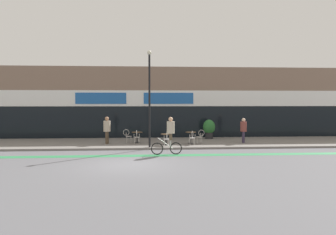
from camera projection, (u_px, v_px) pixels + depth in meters
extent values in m
plane|color=#5B5B60|center=(129.00, 165.00, 14.94)|extent=(120.00, 120.00, 0.00)
cube|color=slate|center=(134.00, 143.00, 22.16)|extent=(40.00, 5.50, 0.12)
cube|color=#7F6656|center=(136.00, 103.00, 26.76)|extent=(40.00, 4.00, 5.52)
cube|color=black|center=(135.00, 122.00, 24.87)|extent=(38.80, 0.10, 2.40)
cube|color=white|center=(135.00, 98.00, 24.80)|extent=(39.20, 0.14, 1.20)
cube|color=#1E56A3|center=(101.00, 98.00, 24.55)|extent=(3.78, 0.08, 0.84)
cube|color=#1E56A3|center=(169.00, 98.00, 24.91)|extent=(3.78, 0.08, 0.84)
cube|color=#2D844C|center=(131.00, 156.00, 17.32)|extent=(36.00, 0.70, 0.01)
cylinder|color=black|center=(137.00, 143.00, 21.88)|extent=(0.40, 0.40, 0.02)
cylinder|color=black|center=(137.00, 138.00, 21.87)|extent=(0.07, 0.07, 0.69)
cylinder|color=#4C3823|center=(137.00, 132.00, 21.85)|extent=(0.72, 0.72, 0.02)
cylinder|color=black|center=(166.00, 145.00, 20.77)|extent=(0.36, 0.36, 0.02)
cylinder|color=black|center=(166.00, 140.00, 20.76)|extent=(0.07, 0.07, 0.68)
cylinder|color=#4C3823|center=(166.00, 134.00, 20.74)|extent=(0.66, 0.66, 0.02)
cylinder|color=black|center=(191.00, 143.00, 21.43)|extent=(0.38, 0.38, 0.02)
cylinder|color=black|center=(191.00, 138.00, 21.41)|extent=(0.07, 0.07, 0.74)
cylinder|color=#4C3823|center=(191.00, 132.00, 21.39)|extent=(0.69, 0.69, 0.02)
cylinder|color=#B7B2AD|center=(137.00, 137.00, 21.32)|extent=(0.41, 0.41, 0.03)
cylinder|color=#B7B2AD|center=(135.00, 140.00, 21.46)|extent=(0.03, 0.03, 0.42)
cylinder|color=#B7B2AD|center=(139.00, 140.00, 21.47)|extent=(0.03, 0.03, 0.42)
cylinder|color=#B7B2AD|center=(135.00, 141.00, 21.18)|extent=(0.03, 0.03, 0.42)
cylinder|color=#B7B2AD|center=(139.00, 141.00, 21.19)|extent=(0.03, 0.03, 0.42)
torus|color=#B7B2AD|center=(137.00, 133.00, 21.13)|extent=(0.04, 0.41, 0.41)
cylinder|color=#B7B2AD|center=(134.00, 135.00, 21.13)|extent=(0.03, 0.03, 0.23)
cylinder|color=#B7B2AD|center=(139.00, 135.00, 21.15)|extent=(0.03, 0.03, 0.23)
cylinder|color=#B7B2AD|center=(129.00, 136.00, 21.83)|extent=(0.43, 0.43, 0.03)
cylinder|color=#B7B2AD|center=(131.00, 139.00, 22.00)|extent=(0.03, 0.03, 0.42)
cylinder|color=#B7B2AD|center=(131.00, 140.00, 21.72)|extent=(0.03, 0.03, 0.42)
cylinder|color=#B7B2AD|center=(127.00, 139.00, 21.95)|extent=(0.03, 0.03, 0.42)
cylinder|color=#B7B2AD|center=(127.00, 140.00, 21.68)|extent=(0.03, 0.03, 0.42)
torus|color=#B7B2AD|center=(126.00, 132.00, 21.79)|extent=(0.41, 0.06, 0.41)
cylinder|color=#B7B2AD|center=(126.00, 134.00, 21.96)|extent=(0.03, 0.03, 0.23)
cylinder|color=#B7B2AD|center=(126.00, 135.00, 21.62)|extent=(0.03, 0.03, 0.23)
cylinder|color=#B7B2AD|center=(167.00, 139.00, 20.21)|extent=(0.41, 0.41, 0.03)
cylinder|color=#B7B2AD|center=(164.00, 142.00, 20.34)|extent=(0.03, 0.03, 0.42)
cylinder|color=#B7B2AD|center=(169.00, 142.00, 20.37)|extent=(0.03, 0.03, 0.42)
cylinder|color=#B7B2AD|center=(165.00, 143.00, 20.06)|extent=(0.03, 0.03, 0.42)
cylinder|color=#B7B2AD|center=(169.00, 143.00, 20.09)|extent=(0.03, 0.03, 0.42)
torus|color=#B7B2AD|center=(167.00, 135.00, 20.02)|extent=(0.04, 0.41, 0.41)
cylinder|color=#B7B2AD|center=(164.00, 137.00, 20.01)|extent=(0.03, 0.03, 0.23)
cylinder|color=#B7B2AD|center=(170.00, 137.00, 20.05)|extent=(0.03, 0.03, 0.23)
cylinder|color=#B7B2AD|center=(192.00, 138.00, 20.86)|extent=(0.42, 0.42, 0.03)
cylinder|color=#B7B2AD|center=(189.00, 141.00, 20.99)|extent=(0.03, 0.03, 0.42)
cylinder|color=#B7B2AD|center=(194.00, 141.00, 21.03)|extent=(0.03, 0.03, 0.42)
cylinder|color=#B7B2AD|center=(190.00, 142.00, 20.72)|extent=(0.03, 0.03, 0.42)
cylinder|color=#B7B2AD|center=(194.00, 142.00, 20.75)|extent=(0.03, 0.03, 0.42)
torus|color=#B7B2AD|center=(192.00, 134.00, 20.68)|extent=(0.05, 0.41, 0.41)
cylinder|color=#B7B2AD|center=(190.00, 136.00, 20.66)|extent=(0.03, 0.03, 0.23)
cylinder|color=#B7B2AD|center=(195.00, 136.00, 20.71)|extent=(0.03, 0.03, 0.23)
cylinder|color=#B7B2AD|center=(199.00, 137.00, 21.45)|extent=(0.45, 0.45, 0.03)
cylinder|color=#B7B2AD|center=(198.00, 141.00, 21.29)|extent=(0.03, 0.03, 0.42)
cylinder|color=#B7B2AD|center=(196.00, 140.00, 21.57)|extent=(0.03, 0.03, 0.42)
cylinder|color=#B7B2AD|center=(202.00, 141.00, 21.35)|extent=(0.03, 0.03, 0.42)
cylinder|color=#B7B2AD|center=(200.00, 140.00, 21.63)|extent=(0.03, 0.03, 0.42)
torus|color=#B7B2AD|center=(201.00, 133.00, 21.47)|extent=(0.41, 0.09, 0.41)
cylinder|color=#B7B2AD|center=(202.00, 135.00, 21.31)|extent=(0.03, 0.03, 0.23)
cylinder|color=#B7B2AD|center=(201.00, 135.00, 21.64)|extent=(0.03, 0.03, 0.23)
cylinder|color=#232326|center=(209.00, 135.00, 24.25)|extent=(0.56, 0.56, 0.50)
ellipsoid|color=#28662D|center=(209.00, 127.00, 24.21)|extent=(0.90, 0.90, 1.07)
cylinder|color=black|center=(149.00, 101.00, 19.65)|extent=(0.12, 0.12, 5.59)
sphere|color=beige|center=(149.00, 53.00, 19.51)|extent=(0.26, 0.26, 0.26)
torus|color=black|center=(157.00, 149.00, 17.68)|extent=(0.66, 0.08, 0.66)
torus|color=black|center=(176.00, 148.00, 17.80)|extent=(0.66, 0.08, 0.66)
cylinder|color=silver|center=(166.00, 143.00, 17.72)|extent=(0.80, 0.08, 0.60)
cylinder|color=silver|center=(171.00, 144.00, 17.75)|extent=(0.04, 0.04, 0.46)
cylinder|color=silver|center=(158.00, 138.00, 17.66)|extent=(0.05, 0.48, 0.03)
cylinder|color=#4C3D2D|center=(171.00, 137.00, 17.65)|extent=(0.15, 0.15, 0.36)
cylinder|color=#4C3D2D|center=(170.00, 136.00, 17.81)|extent=(0.15, 0.15, 0.36)
cylinder|color=#B2A38E|center=(171.00, 127.00, 17.71)|extent=(0.44, 0.44, 0.65)
sphere|color=tan|center=(171.00, 119.00, 17.69)|extent=(0.24, 0.24, 0.24)
cylinder|color=#382D47|center=(243.00, 137.00, 21.98)|extent=(0.16, 0.16, 0.75)
cylinder|color=#382D47|center=(244.00, 137.00, 21.82)|extent=(0.16, 0.16, 0.75)
cylinder|color=brown|center=(243.00, 127.00, 21.87)|extent=(0.47, 0.47, 0.65)
sphere|color=beige|center=(244.00, 120.00, 21.84)|extent=(0.24, 0.24, 0.24)
cylinder|color=#4C3D2D|center=(108.00, 137.00, 21.44)|extent=(0.19, 0.19, 0.80)
cylinder|color=#4C3D2D|center=(107.00, 138.00, 21.27)|extent=(0.19, 0.19, 0.80)
cylinder|color=#B2A38E|center=(107.00, 126.00, 21.32)|extent=(0.56, 0.56, 0.70)
sphere|color=#9E7051|center=(107.00, 119.00, 21.30)|extent=(0.26, 0.26, 0.26)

